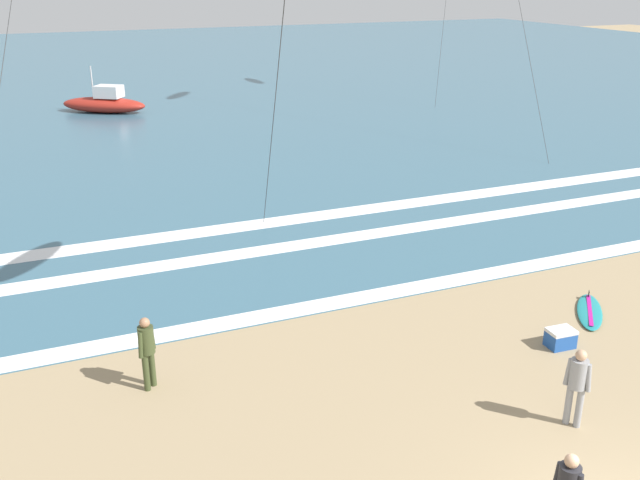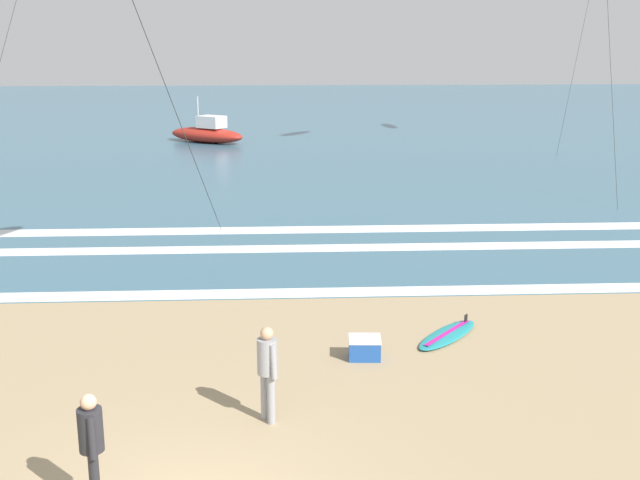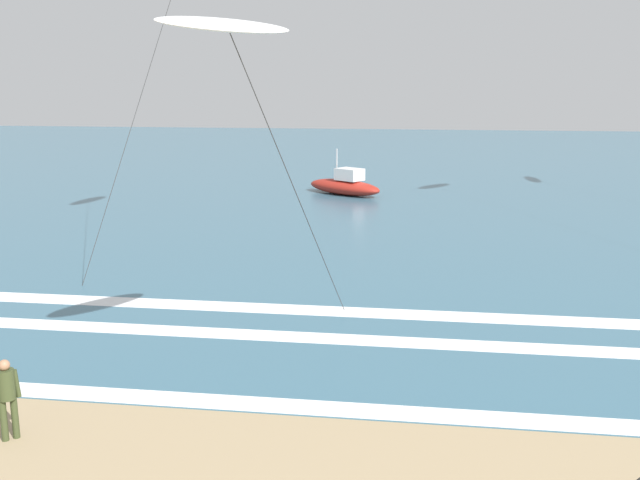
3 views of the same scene
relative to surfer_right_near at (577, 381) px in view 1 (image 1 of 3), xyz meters
name	(u,v)px [view 1 (image 1 of 3)]	position (x,y,z in m)	size (l,w,h in m)	color
ocean_surface	(117,76)	(-1.19, 51.10, -0.95)	(140.00, 90.00, 0.01)	#386075
wave_foam_shoreline	(387,293)	(-0.48, 6.50, -0.94)	(40.98, 0.71, 0.01)	white
wave_foam_mid_break	(264,250)	(-2.51, 10.67, -0.94)	(57.18, 0.81, 0.01)	white
wave_foam_outer_break	(274,222)	(-1.35, 12.99, -0.94)	(45.66, 0.94, 0.01)	white
surfer_right_near	(577,381)	(0.00, 0.00, 0.00)	(0.34, 0.48, 1.60)	gray
surfer_left_near	(147,346)	(-7.10, 4.39, 0.00)	(0.43, 0.41, 1.60)	#384223
surfboard_foreground_flat	(590,312)	(3.64, 3.50, -0.91)	(1.81, 1.99, 0.25)	teal
offshore_boat	(104,103)	(-4.08, 35.51, -0.40)	(5.26, 4.33, 2.70)	maroon
cooler_box	(560,338)	(1.81, 2.46, -0.74)	(0.64, 0.49, 0.44)	#1E4C9E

